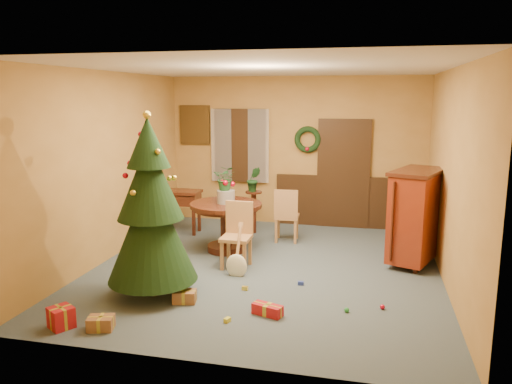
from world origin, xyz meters
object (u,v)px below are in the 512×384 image
(chair_near, at_px, (237,232))
(sideboard, at_px, (416,214))
(dining_table, at_px, (226,218))
(christmas_tree, at_px, (151,210))
(writing_desk, at_px, (177,201))

(chair_near, bearing_deg, sideboard, 15.52)
(dining_table, distance_m, sideboard, 2.98)
(chair_near, distance_m, christmas_tree, 1.63)
(dining_table, height_order, chair_near, chair_near)
(dining_table, height_order, sideboard, sideboard)
(dining_table, height_order, christmas_tree, christmas_tree)
(dining_table, distance_m, writing_desk, 1.52)
(christmas_tree, height_order, sideboard, christmas_tree)
(chair_near, xyz_separation_m, christmas_tree, (-0.77, -1.32, 0.59))
(dining_table, distance_m, christmas_tree, 2.10)
(dining_table, relative_size, sideboard, 0.81)
(dining_table, relative_size, chair_near, 1.21)
(christmas_tree, height_order, writing_desk, christmas_tree)
(writing_desk, bearing_deg, dining_table, -36.26)
(chair_near, distance_m, sideboard, 2.70)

